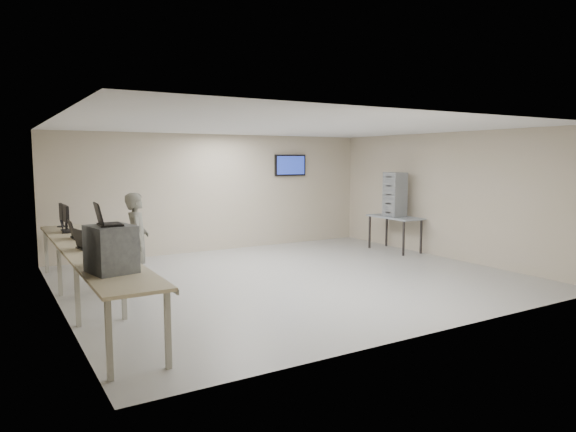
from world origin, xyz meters
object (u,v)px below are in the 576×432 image
workbench (89,252)px  soldier (137,241)px  side_table (395,219)px  equipment_box (111,249)px

workbench → soldier: 1.21m
workbench → side_table: size_ratio=4.29×
workbench → soldier: size_ratio=3.64×
soldier → side_table: soldier is taller
equipment_box → side_table: bearing=11.3°
workbench → soldier: bearing=40.2°
side_table → equipment_box: bearing=-156.9°
equipment_box → side_table: (7.25, 3.09, -0.41)m
equipment_box → soldier: size_ratio=0.33×
equipment_box → soldier: 2.87m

